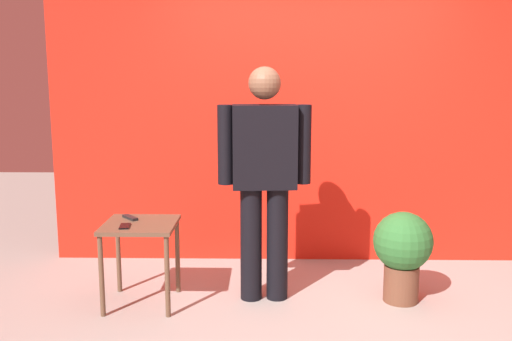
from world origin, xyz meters
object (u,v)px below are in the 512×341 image
at_px(standing_person, 264,172).
at_px(side_table, 140,236).
at_px(potted_plant, 403,249).
at_px(tv_remote, 130,218).
at_px(cell_phone, 125,226).

relative_size(standing_person, side_table, 2.82).
bearing_deg(potted_plant, tv_remote, 179.04).
bearing_deg(side_table, cell_phone, -127.97).
xyz_separation_m(side_table, potted_plant, (1.94, 0.08, -0.11)).
bearing_deg(tv_remote, standing_person, -40.74).
bearing_deg(potted_plant, cell_phone, -174.65).
height_order(standing_person, side_table, standing_person).
bearing_deg(cell_phone, potted_plant, -1.94).
relative_size(side_table, cell_phone, 4.30).
bearing_deg(side_table, tv_remote, 130.78).
xyz_separation_m(cell_phone, tv_remote, (-0.02, 0.22, 0.01)).
bearing_deg(tv_remote, side_table, -90.27).
height_order(standing_person, tv_remote, standing_person).
bearing_deg(cell_phone, standing_person, 5.70).
bearing_deg(cell_phone, side_table, 44.74).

